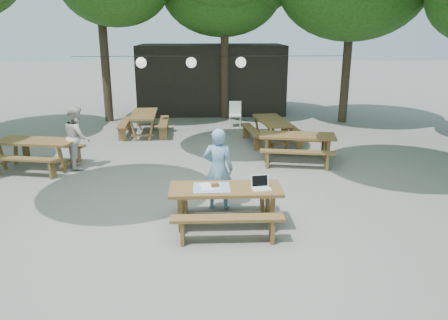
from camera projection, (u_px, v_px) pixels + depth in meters
ground at (195, 204)px, 8.98m from camera, size 80.00×80.00×0.00m
pavilion at (211, 78)px, 18.63m from camera, size 6.00×3.00×2.80m
main_picnic_table at (226, 206)px, 7.87m from camera, size 2.00×1.58×0.75m
picnic_table_nw at (38, 154)px, 11.13m from camera, size 2.17×1.92×0.75m
picnic_table_ne at (297, 148)px, 11.71m from camera, size 2.14×1.88×0.75m
picnic_table_far_w at (144, 124)px, 14.63m from camera, size 1.67×2.04×0.75m
picnic_table_far_e at (272, 131)px, 13.59m from camera, size 1.82×2.09×0.75m
woman at (218, 169)px, 8.57m from camera, size 0.66×0.50×1.63m
second_person at (78, 137)px, 11.13m from camera, size 0.79×0.91×1.59m
plastic_chair at (235, 119)px, 15.96m from camera, size 0.47×0.47×0.90m
laptop at (261, 185)px, 7.70m from camera, size 0.37×0.31×0.24m
tabletop_clutter at (212, 187)px, 7.76m from camera, size 0.65×0.55×0.08m
paper_lanterns at (192, 62)px, 14.01m from camera, size 9.00×0.34×0.38m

